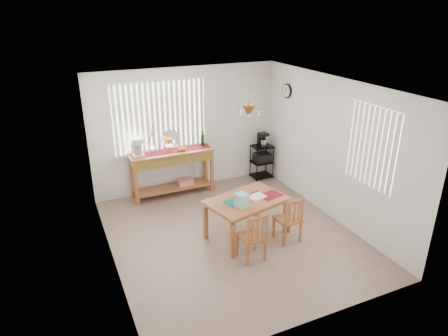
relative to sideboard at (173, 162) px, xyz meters
name	(u,v)px	position (x,y,z in m)	size (l,w,h in m)	color
ground	(232,236)	(0.41, -1.99, -0.73)	(4.00, 4.50, 0.01)	gray
room_shell	(232,143)	(0.42, -1.97, 0.96)	(4.20, 4.70, 2.70)	white
sideboard	(173,162)	(0.00, 0.00, 0.00)	(1.72, 0.48, 0.97)	#AD663A
sideboard_items	(157,146)	(-0.29, 0.02, 0.40)	(1.63, 0.41, 0.74)	maroon
wire_cart	(262,159)	(2.11, 0.01, -0.26)	(0.46, 0.36, 0.77)	black
cart_items	(262,140)	(2.11, 0.02, 0.19)	(0.18, 0.22, 0.32)	black
dining_table	(246,204)	(0.65, -2.07, -0.11)	(1.46, 1.12, 0.70)	#AD663A
table_items	(245,199)	(0.55, -2.21, 0.05)	(1.08, 0.49, 0.22)	#136E59
chair_left	(253,237)	(0.42, -2.74, -0.33)	(0.39, 0.39, 0.81)	#AD663A
chair_right	(289,220)	(1.22, -2.51, -0.33)	(0.39, 0.39, 0.82)	#AD663A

